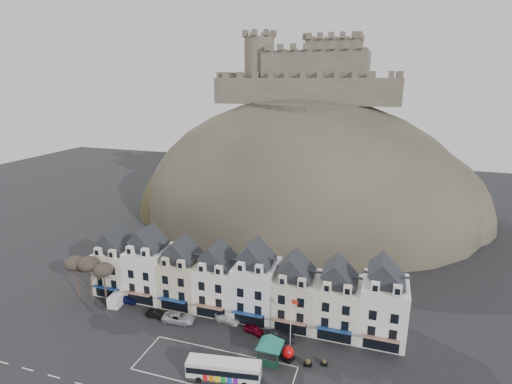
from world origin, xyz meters
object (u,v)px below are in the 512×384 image
white_van (118,298)px  car_charcoal (279,336)px  car_black (157,314)px  flagpole (291,318)px  red_buoy (288,353)px  car_white (228,318)px  bus (224,369)px  car_silver (179,318)px  car_navy (126,298)px  bus_shelter (270,340)px  car_maroon (255,330)px

white_van → car_charcoal: size_ratio=0.99×
car_black → car_charcoal: 21.12m
flagpole → white_van: flagpole is taller
flagpole → red_buoy: bearing=-83.6°
car_black → car_white: 12.06m
bus → car_silver: bearing=131.6°
red_buoy → flagpole: flagpole is taller
car_black → car_charcoal: (21.11, 0.33, 0.15)m
car_navy → bus: bearing=-121.6°
car_black → bus_shelter: bearing=-101.6°
red_buoy → car_charcoal: size_ratio=0.47×
flagpole → bus: bearing=-125.3°
car_white → bus: bearing=-151.4°
red_buoy → car_charcoal: bearing=121.7°
flagpole → car_maroon: bearing=169.2°
white_van → flagpole: bearing=-10.0°
white_van → car_charcoal: white_van is taller
white_van → car_silver: (13.03, -1.82, -0.26)m
bus_shelter → car_navy: bearing=166.4°
red_buoy → car_navy: bearing=169.2°
car_navy → car_white: bearing=-94.5°
red_buoy → car_white: bearing=152.9°
car_silver → car_charcoal: (16.97, 0.33, 0.02)m
bus_shelter → flagpole: 4.87m
car_silver → flagpole: bearing=-96.2°
white_van → car_maroon: size_ratio=1.28×
red_buoy → flagpole: (-0.37, 3.33, 3.50)m
car_silver → car_white: car_silver is taller
white_van → car_maroon: white_van is taller
car_navy → car_black: bearing=-112.2°
bus → car_white: bearing=100.5°
bus → car_charcoal: bus is taller
white_van → car_maroon: 25.91m
flagpole → white_van: (-31.99, 1.96, -3.60)m
red_buoy → bus: bearing=-138.7°
bus_shelter → car_maroon: (-4.12, 5.45, -2.83)m
car_navy → car_white: car_navy is taller
bus → car_silver: 15.61m
white_van → car_white: 20.71m
bus_shelter → car_charcoal: 5.46m
bus_shelter → car_white: bus_shelter is taller
bus_shelter → white_van: bus_shelter is taller
red_buoy → car_maroon: 7.89m
car_silver → car_maroon: car_silver is taller
red_buoy → car_charcoal: (-2.35, 3.81, -0.34)m
bus → bus_shelter: bus_shelter is taller
car_maroon → car_charcoal: (4.11, -0.69, 0.16)m
car_white → car_charcoal: size_ratio=0.92×
car_silver → car_white: (7.66, 2.50, -0.13)m
car_white → red_buoy: bearing=-108.3°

